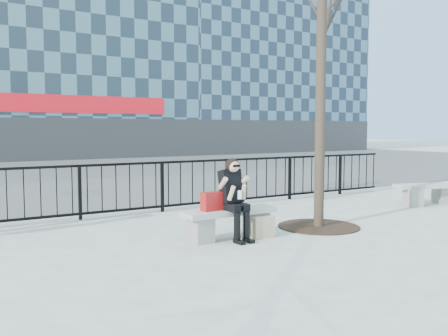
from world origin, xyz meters
TOP-DOWN VIEW (x-y plane):
  - ground at (0.00, 0.00)m, footprint 120.00×120.00m
  - street_surface at (0.00, 15.00)m, footprint 60.00×23.00m
  - railing at (0.00, 3.00)m, footprint 14.00×0.06m
  - building_right at (20.00, 27.00)m, footprint 16.20×10.20m
  - tree_grate at (1.90, -0.10)m, footprint 1.50×1.50m
  - bench_main at (0.00, 0.00)m, footprint 1.65×0.46m
  - bench_second at (6.04, 0.55)m, footprint 1.66×0.46m
  - seated_woman at (0.00, -0.16)m, footprint 0.50×0.64m
  - handbag at (-0.32, 0.02)m, footprint 0.38×0.19m
  - shopping_bag at (0.48, -0.30)m, footprint 0.39×0.17m

SIDE VIEW (x-z plane):
  - ground at x=0.00m, z-range 0.00..0.00m
  - street_surface at x=0.00m, z-range 0.00..0.01m
  - tree_grate at x=1.90m, z-range 0.00..0.02m
  - shopping_bag at x=0.48m, z-range 0.00..0.36m
  - bench_main at x=0.00m, z-range 0.06..0.55m
  - bench_second at x=6.04m, z-range 0.06..0.55m
  - railing at x=0.00m, z-range 0.00..1.11m
  - handbag at x=-0.32m, z-range 0.49..0.79m
  - seated_woman at x=0.00m, z-range 0.00..1.34m
  - building_right at x=20.00m, z-range 0.00..20.60m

